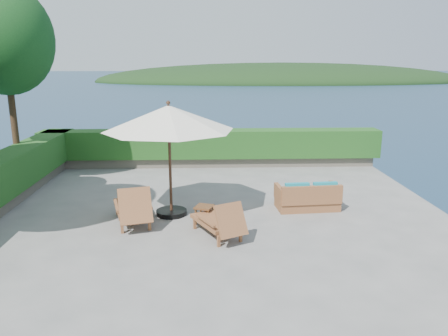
{
  "coord_description": "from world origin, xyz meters",
  "views": [
    {
      "loc": [
        -0.11,
        -10.22,
        3.81
      ],
      "look_at": [
        0.3,
        0.8,
        1.1
      ],
      "focal_mm": 35.0,
      "sensor_mm": 36.0,
      "label": 1
    }
  ],
  "objects_px": {
    "lounge_right": "(220,221)",
    "patio_umbrella": "(169,119)",
    "wicker_loveseat": "(308,198)",
    "lounge_left": "(133,207)",
    "side_table": "(204,209)"
  },
  "relations": [
    {
      "from": "patio_umbrella",
      "to": "lounge_left",
      "type": "distance_m",
      "value": 2.28
    },
    {
      "from": "side_table",
      "to": "wicker_loveseat",
      "type": "distance_m",
      "value": 2.86
    },
    {
      "from": "patio_umbrella",
      "to": "wicker_loveseat",
      "type": "xyz_separation_m",
      "value": [
        3.56,
        0.29,
        -2.13
      ]
    },
    {
      "from": "wicker_loveseat",
      "to": "lounge_right",
      "type": "bearing_deg",
      "value": -147.43
    },
    {
      "from": "patio_umbrella",
      "to": "lounge_left",
      "type": "bearing_deg",
      "value": -143.37
    },
    {
      "from": "wicker_loveseat",
      "to": "lounge_left",
      "type": "bearing_deg",
      "value": -172.87
    },
    {
      "from": "patio_umbrella",
      "to": "side_table",
      "type": "bearing_deg",
      "value": -36.16
    },
    {
      "from": "lounge_left",
      "to": "patio_umbrella",
      "type": "bearing_deg",
      "value": 20.87
    },
    {
      "from": "patio_umbrella",
      "to": "lounge_right",
      "type": "height_order",
      "value": "patio_umbrella"
    },
    {
      "from": "patio_umbrella",
      "to": "lounge_right",
      "type": "xyz_separation_m",
      "value": [
        1.19,
        -1.51,
        -2.07
      ]
    },
    {
      "from": "lounge_right",
      "to": "side_table",
      "type": "distance_m",
      "value": 0.96
    },
    {
      "from": "side_table",
      "to": "wicker_loveseat",
      "type": "relative_size",
      "value": 0.31
    },
    {
      "from": "lounge_left",
      "to": "wicker_loveseat",
      "type": "distance_m",
      "value": 4.51
    },
    {
      "from": "lounge_left",
      "to": "side_table",
      "type": "bearing_deg",
      "value": -15.03
    },
    {
      "from": "lounge_right",
      "to": "patio_umbrella",
      "type": "bearing_deg",
      "value": 101.02
    }
  ]
}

